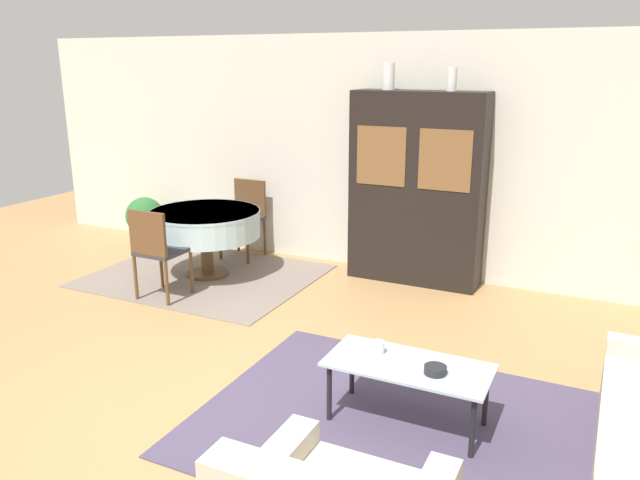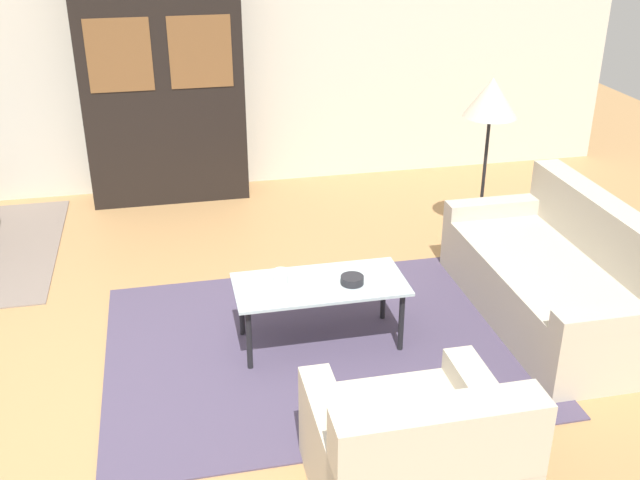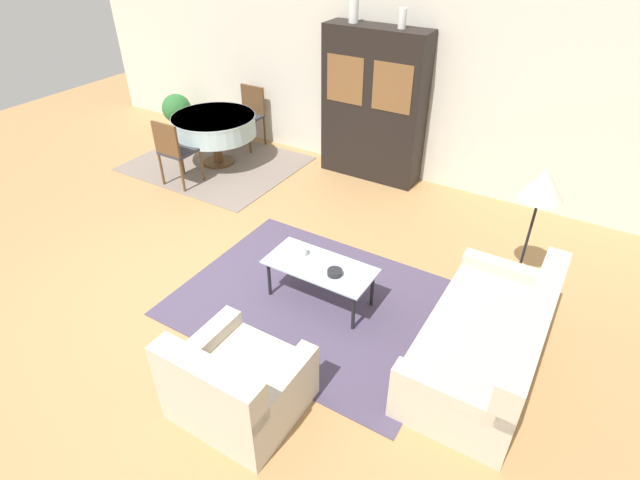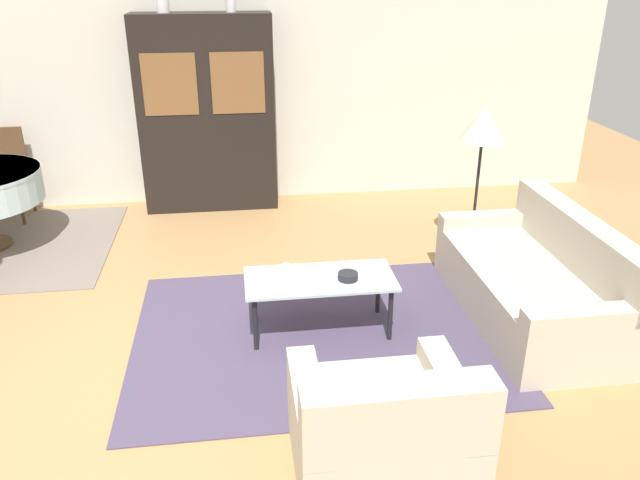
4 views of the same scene
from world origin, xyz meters
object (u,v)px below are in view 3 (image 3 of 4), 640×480
Objects in this scene: coffee_table at (320,269)px; vase_tall at (354,11)px; dining_chair_near at (174,149)px; floor_lamp at (542,188)px; display_cabinet at (373,106)px; dining_table at (214,126)px; dining_chair_far at (249,112)px; armchair at (236,385)px; cup at (303,251)px; couch at (488,343)px; potted_plant at (177,110)px; vase_short at (402,18)px; bowl at (335,272)px.

vase_tall is at bearing 113.18° from coffee_table.
floor_lamp is at bearing 2.28° from dining_chair_near.
display_cabinet is 1.68× the size of dining_table.
armchair is at bearing 126.66° from dining_chair_far.
floor_lamp is at bearing 32.86° from cup.
vase_tall is at bearing 179.85° from display_cabinet.
potted_plant is (-6.21, 2.62, 0.08)m from couch.
armchair reaches higher than coffee_table.
couch is 0.88× the size of display_cabinet.
vase_tall reaches higher than couch.
cup is (-0.24, 0.06, 0.09)m from coffee_table.
vase_short reaches higher than floor_lamp.
armchair is at bearing -39.17° from dining_chair_near.
armchair reaches higher than potted_plant.
bowl is (0.20, -0.05, 0.07)m from coffee_table.
dining_chair_near is 3.44m from bowl.
dining_chair_near is 2.12m from potted_plant.
dining_table is 0.84m from dining_chair_far.
potted_plant is at bearing -176.79° from vase_short.
armchair is 0.75× the size of dining_table.
potted_plant is (-4.52, 2.61, -0.03)m from coffee_table.
dining_table is at bearing 67.56° from couch.
potted_plant is at bearing 155.72° from dining_table.
floor_lamp is 2.37m from cup.
dining_chair_far reaches higher than bowl.
bowl is at bearing -29.45° from potted_plant.
bowl is at bearing -137.48° from floor_lamp.
dining_chair_near is at bearing 159.58° from cup.
vase_short is at bearing 34.64° from dining_chair_near.
dining_table is at bearing -153.99° from vase_tall.
display_cabinet is 14.23× the size of bowl.
potted_plant reaches higher than coffee_table.
armchair is 3.29m from floor_lamp.
potted_plant is at bearing -176.13° from vase_tall.
floor_lamp is at bearing 162.39° from dining_chair_far.
potted_plant reaches higher than cup.
dining_chair_far is at bearing 6.64° from potted_plant.
dining_table is at bearing -24.28° from potted_plant.
bowl reaches higher than coffee_table.
dining_table is 1.64m from potted_plant.
bowl is at bearing 87.52° from armchair.
couch is 1.68× the size of coffee_table.
floor_lamp is (4.71, -1.49, 0.62)m from dining_chair_far.
armchair is at bearing -76.32° from cup.
potted_plant is (-4.66, 4.10, 0.08)m from armchair.
vase_short reaches higher than dining_chair_near.
armchair is 0.45× the size of display_cabinet.
coffee_table is 4.13m from dining_chair_far.
dining_table is 8.47× the size of bowl.
armchair is 3.33× the size of vase_tall.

